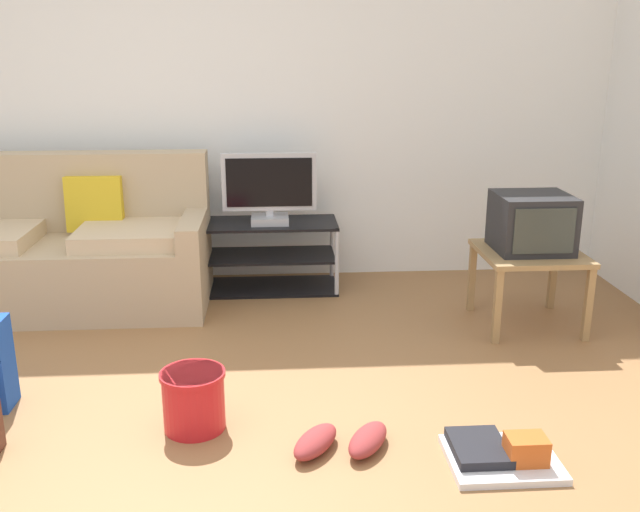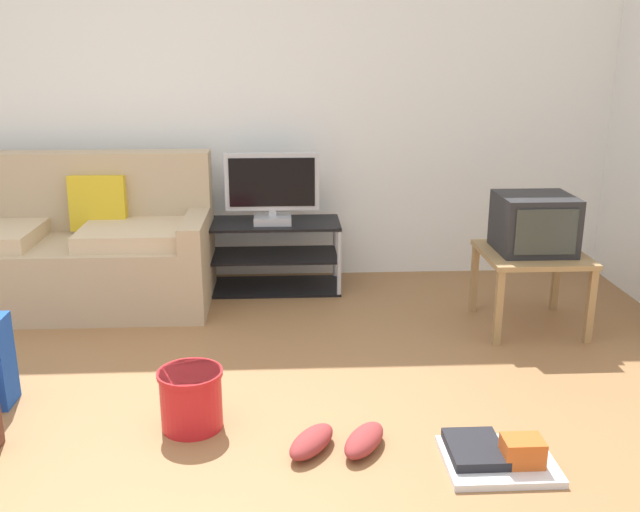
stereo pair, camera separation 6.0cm
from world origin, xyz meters
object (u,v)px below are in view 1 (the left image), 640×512
couch (64,252)px  tv_stand (271,256)px  crt_tv (532,223)px  floor_tray (501,454)px  cleaning_bucket (194,398)px  side_table (529,261)px  flat_tv (269,189)px  sneakers_pair (342,441)px

couch → tv_stand: 1.35m
crt_tv → floor_tray: bearing=-112.5°
cleaning_bucket → floor_tray: 1.33m
couch → side_table: bearing=-11.0°
tv_stand → flat_tv: 0.47m
couch → floor_tray: bearing=-41.6°
flat_tv → crt_tv: (1.54, -0.73, -0.07)m
couch → crt_tv: size_ratio=4.31×
side_table → crt_tv: (0.00, 0.02, 0.23)m
crt_tv → cleaning_bucket: 2.23m
couch → cleaning_bucket: couch is taller
tv_stand → floor_tray: size_ratio=2.06×
crt_tv → sneakers_pair: size_ratio=0.89×
cleaning_bucket → sneakers_pair: size_ratio=0.60×
flat_tv → cleaning_bucket: size_ratio=2.19×
crt_tv → sneakers_pair: bearing=-133.0°
crt_tv → floor_tray: 1.69m
side_table → cleaning_bucket: side_table is taller
sneakers_pair → floor_tray: 0.65m
flat_tv → sneakers_pair: 2.19m
tv_stand → sneakers_pair: size_ratio=1.91×
crt_tv → sneakers_pair: (-1.24, -1.33, -0.59)m
flat_tv → floor_tray: bearing=-67.0°
tv_stand → sneakers_pair: (0.29, -2.09, -0.19)m
tv_stand → floor_tray: tv_stand is taller
crt_tv → flat_tv: bearing=154.6°
couch → side_table: size_ratio=3.13×
crt_tv → side_table: bearing=-90.0°
cleaning_bucket → sneakers_pair: bearing=-20.1°
cleaning_bucket → floor_tray: (1.27, -0.36, -0.10)m
side_table → sneakers_pair: 1.85m
crt_tv → cleaning_bucket: size_ratio=1.48×
tv_stand → side_table: 1.73m
tv_stand → sneakers_pair: bearing=-82.0°
cleaning_bucket → floor_tray: bearing=-15.9°
cleaning_bucket → couch: bearing=121.0°
side_table → cleaning_bucket: 2.19m
sneakers_pair → floor_tray: floor_tray is taller
crt_tv → tv_stand: bearing=153.9°
crt_tv → sneakers_pair: 1.92m
couch → side_table: (2.87, -0.56, 0.05)m
couch → cleaning_bucket: 1.93m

